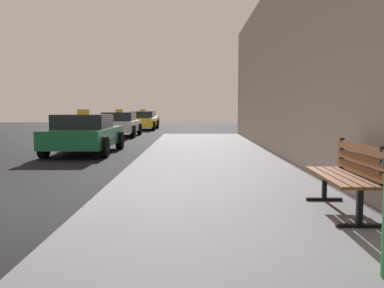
{
  "coord_description": "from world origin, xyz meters",
  "views": [
    {
      "loc": [
        3.45,
        -6.4,
        1.44
      ],
      "look_at": [
        3.41,
        1.94,
        0.76
      ],
      "focal_mm": 40.1,
      "sensor_mm": 36.0,
      "label": 1
    }
  ],
  "objects_px": {
    "bench": "(350,172)",
    "car_white": "(122,124)",
    "car_green": "(87,133)",
    "car_yellow": "(145,120)",
    "car_red": "(149,118)"
  },
  "relations": [
    {
      "from": "bench",
      "to": "car_yellow",
      "type": "xyz_separation_m",
      "value": [
        -5.38,
        24.8,
        -0.01
      ]
    },
    {
      "from": "car_white",
      "to": "car_yellow",
      "type": "bearing_deg",
      "value": 87.03
    },
    {
      "from": "bench",
      "to": "car_green",
      "type": "relative_size",
      "value": 0.38
    },
    {
      "from": "car_yellow",
      "to": "car_red",
      "type": "height_order",
      "value": "car_yellow"
    },
    {
      "from": "car_green",
      "to": "car_red",
      "type": "distance_m",
      "value": 23.27
    },
    {
      "from": "car_green",
      "to": "car_yellow",
      "type": "distance_m",
      "value": 16.19
    },
    {
      "from": "bench",
      "to": "car_red",
      "type": "height_order",
      "value": "car_red"
    },
    {
      "from": "car_red",
      "to": "car_yellow",
      "type": "bearing_deg",
      "value": -86.01
    },
    {
      "from": "bench",
      "to": "car_white",
      "type": "xyz_separation_m",
      "value": [
        -5.76,
        17.38,
        -0.01
      ]
    },
    {
      "from": "bench",
      "to": "car_white",
      "type": "relative_size",
      "value": 0.4
    },
    {
      "from": "car_white",
      "to": "car_red",
      "type": "bearing_deg",
      "value": 90.43
    },
    {
      "from": "car_white",
      "to": "car_red",
      "type": "distance_m",
      "value": 14.5
    },
    {
      "from": "car_red",
      "to": "car_green",
      "type": "bearing_deg",
      "value": -88.9
    },
    {
      "from": "car_green",
      "to": "car_white",
      "type": "height_order",
      "value": "same"
    },
    {
      "from": "car_yellow",
      "to": "car_red",
      "type": "xyz_separation_m",
      "value": [
        -0.49,
        7.08,
        -0.0
      ]
    }
  ]
}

